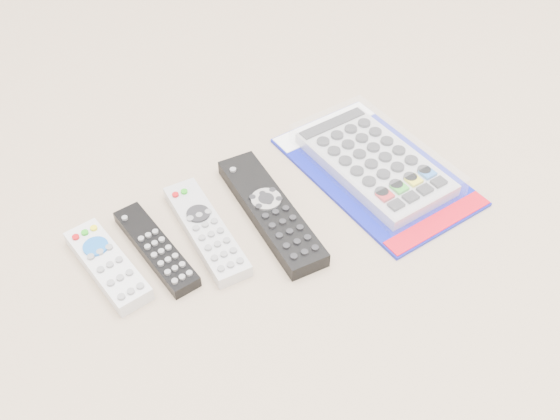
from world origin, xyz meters
TOP-DOWN VIEW (x-y plane):
  - remote_small_grey at (-0.20, 0.02)m, footprint 0.05×0.15m
  - remote_slim_black at (-0.14, 0.02)m, footprint 0.04×0.16m
  - remote_silver_dvd at (-0.08, 0.01)m, footprint 0.06×0.18m
  - remote_large_black at (0.01, -0.01)m, footprint 0.08×0.23m
  - jumbo_remote_packaged at (0.18, -0.02)m, footprint 0.17×0.28m

SIDE VIEW (x-z plane):
  - remote_slim_black at x=-0.14m, z-range 0.00..0.02m
  - remote_silver_dvd at x=-0.08m, z-range 0.00..0.02m
  - remote_small_grey at x=-0.20m, z-range 0.00..0.02m
  - remote_large_black at x=0.01m, z-range 0.00..0.02m
  - jumbo_remote_packaged at x=0.18m, z-range 0.00..0.04m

